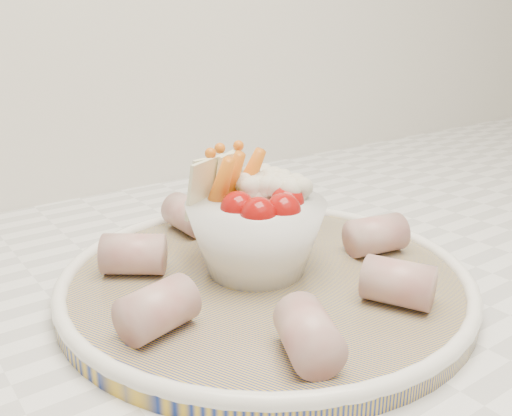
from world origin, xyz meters
TOP-DOWN VIEW (x-y plane):
  - serving_platter at (-0.02, 1.41)m, footprint 0.45×0.45m
  - veggie_bowl at (-0.02, 1.42)m, footprint 0.12×0.12m
  - cured_meat_rolls at (-0.02, 1.41)m, footprint 0.28×0.30m

SIDE VIEW (x-z plane):
  - serving_platter at x=-0.02m, z-range 0.92..0.94m
  - cured_meat_rolls at x=-0.02m, z-range 0.94..0.97m
  - veggie_bowl at x=-0.02m, z-range 0.92..1.03m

